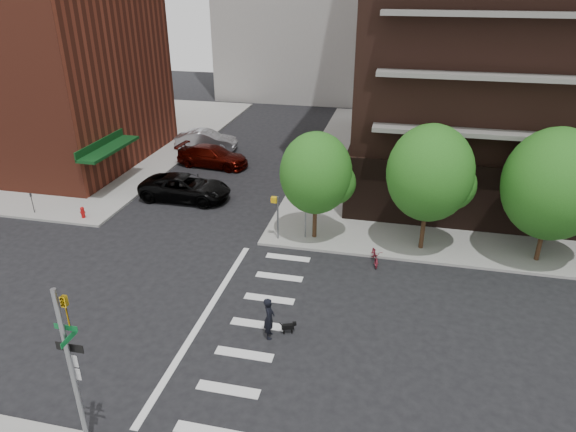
# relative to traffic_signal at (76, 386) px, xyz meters

# --- Properties ---
(ground) EXTENTS (120.00, 120.00, 0.00)m
(ground) POSITION_rel_traffic_signal_xyz_m (0.47, 7.49, -2.70)
(ground) COLOR black
(ground) RESTS_ON ground
(sidewalk_ne) EXTENTS (39.00, 33.00, 0.15)m
(sidewalk_ne) POSITION_rel_traffic_signal_xyz_m (20.97, 30.99, -2.62)
(sidewalk_ne) COLOR gray
(sidewalk_ne) RESTS_ON ground
(sidewalk_nw) EXTENTS (31.00, 33.00, 0.15)m
(sidewalk_nw) POSITION_rel_traffic_signal_xyz_m (-24.03, 30.99, -2.62)
(sidewalk_nw) COLOR gray
(sidewalk_nw) RESTS_ON ground
(crosswalk) EXTENTS (3.85, 13.00, 0.01)m
(crosswalk) POSITION_rel_traffic_signal_xyz_m (2.68, 7.49, -2.69)
(crosswalk) COLOR silver
(crosswalk) RESTS_ON ground
(midrise_nw) EXTENTS (21.40, 15.50, 20.00)m
(midrise_nw) POSITION_rel_traffic_signal_xyz_m (-21.53, 25.49, 7.45)
(midrise_nw) COLOR maroon
(midrise_nw) RESTS_ON sidewalk_nw
(tree_a) EXTENTS (4.00, 4.00, 5.90)m
(tree_a) POSITION_rel_traffic_signal_xyz_m (4.47, 15.99, 1.35)
(tree_a) COLOR #301E11
(tree_a) RESTS_ON sidewalk_ne
(tree_b) EXTENTS (4.50, 4.50, 6.65)m
(tree_b) POSITION_rel_traffic_signal_xyz_m (10.47, 15.99, 1.85)
(tree_b) COLOR #301E11
(tree_b) RESTS_ON sidewalk_ne
(tree_c) EXTENTS (5.00, 5.00, 6.80)m
(tree_c) POSITION_rel_traffic_signal_xyz_m (16.47, 15.99, 1.75)
(tree_c) COLOR #301E11
(tree_c) RESTS_ON sidewalk_ne
(traffic_signal) EXTENTS (0.90, 0.75, 6.00)m
(traffic_signal) POSITION_rel_traffic_signal_xyz_m (0.00, 0.00, 0.00)
(traffic_signal) COLOR slate
(traffic_signal) RESTS_ON sidewalk_s
(pedestrian_signal) EXTENTS (2.18, 0.67, 2.60)m
(pedestrian_signal) POSITION_rel_traffic_signal_xyz_m (2.79, 15.42, -0.84)
(pedestrian_signal) COLOR slate
(pedestrian_signal) RESTS_ON sidewalk_ne
(fire_hydrant) EXTENTS (0.24, 0.24, 0.73)m
(fire_hydrant) POSITION_rel_traffic_signal_xyz_m (-10.03, 15.29, -2.15)
(fire_hydrant) COLOR #A50C0C
(fire_hydrant) RESTS_ON sidewalk_nw
(parking_meter) EXTENTS (0.10, 0.08, 1.32)m
(parking_meter) POSITION_rel_traffic_signal_xyz_m (-13.53, 15.29, -1.74)
(parking_meter) COLOR black
(parking_meter) RESTS_ON sidewalk_nw
(parked_car_black) EXTENTS (2.89, 6.14, 1.70)m
(parked_car_black) POSITION_rel_traffic_signal_xyz_m (-5.07, 19.76, -1.85)
(parked_car_black) COLOR black
(parked_car_black) RESTS_ON ground
(parked_car_maroon) EXTENTS (2.92, 5.95, 1.67)m
(parked_car_maroon) POSITION_rel_traffic_signal_xyz_m (-5.61, 26.46, -1.87)
(parked_car_maroon) COLOR #370602
(parked_car_maroon) RESTS_ON ground
(parked_car_silver) EXTENTS (2.37, 5.41, 1.73)m
(parked_car_silver) POSITION_rel_traffic_signal_xyz_m (-7.64, 30.34, -1.83)
(parked_car_silver) COLOR #A2A3A9
(parked_car_silver) RESTS_ON ground
(scooter) EXTENTS (0.93, 1.78, 0.89)m
(scooter) POSITION_rel_traffic_signal_xyz_m (8.08, 13.99, -2.25)
(scooter) COLOR maroon
(scooter) RESTS_ON ground
(dog_walker) EXTENTS (0.76, 0.57, 1.90)m
(dog_walker) POSITION_rel_traffic_signal_xyz_m (4.18, 6.82, -1.75)
(dog_walker) COLOR black
(dog_walker) RESTS_ON ground
(dog) EXTENTS (0.64, 0.36, 0.53)m
(dog) POSITION_rel_traffic_signal_xyz_m (4.92, 7.22, -2.36)
(dog) COLOR black
(dog) RESTS_ON ground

